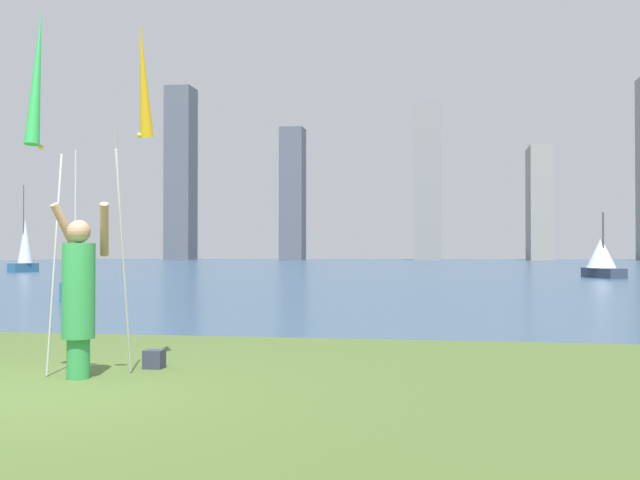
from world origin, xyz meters
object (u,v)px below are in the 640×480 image
object	(u,v)px
kite_flag_left	(37,83)
sailboat_1	(75,289)
kite_flag_right	(143,86)
sailboat_0	(602,258)
bag	(154,359)
sailboat_5	(25,248)
person	(79,292)

from	to	relation	value
kite_flag_left	sailboat_1	size ratio (longest dim) A/B	0.96
kite_flag_right	sailboat_0	world-z (taller)	kite_flag_right
kite_flag_right	sailboat_0	bearing A→B (deg)	70.05
bag	sailboat_0	xyz separation A→B (m)	(11.53, 32.09, 0.90)
kite_flag_right	sailboat_0	size ratio (longest dim) A/B	1.21
kite_flag_right	sailboat_0	xyz separation A→B (m)	(11.67, 32.15, -2.33)
kite_flag_left	sailboat_0	distance (m)	35.40
kite_flag_right	sailboat_5	xyz separation A→B (m)	(-23.79, 36.95, -1.72)
person	sailboat_1	xyz separation A→B (m)	(-6.27, 11.89, -0.63)
bag	sailboat_0	size ratio (longest dim) A/B	0.07
person	bag	world-z (taller)	person
person	kite_flag_right	size ratio (longest dim) A/B	0.47
bag	person	bearing A→B (deg)	-124.27
sailboat_0	kite_flag_left	bearing A→B (deg)	-110.69
kite_flag_left	sailboat_0	xyz separation A→B (m)	(12.49, 33.06, -2.20)
person	sailboat_1	bearing A→B (deg)	103.67
person	sailboat_1	world-z (taller)	sailboat_1
person	sailboat_0	distance (m)	35.04
person	sailboat_0	size ratio (longest dim) A/B	0.57
sailboat_1	sailboat_5	distance (m)	30.99
bag	sailboat_0	world-z (taller)	sailboat_0
kite_flag_left	bag	size ratio (longest dim) A/B	18.14
sailboat_1	bag	bearing A→B (deg)	-58.43
person	kite_flag_right	world-z (taller)	kite_flag_right
sailboat_0	kite_flag_right	bearing A→B (deg)	-109.95
kite_flag_left	bag	distance (m)	3.38
kite_flag_left	sailboat_5	size ratio (longest dim) A/B	0.70
kite_flag_left	sailboat_5	world-z (taller)	sailboat_5
kite_flag_left	sailboat_1	distance (m)	13.71
kite_flag_right	bag	xyz separation A→B (m)	(0.13, 0.05, -3.23)
kite_flag_left	sailboat_1	world-z (taller)	sailboat_1
kite_flag_left	kite_flag_right	xyz separation A→B (m)	(0.82, 0.91, 0.13)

